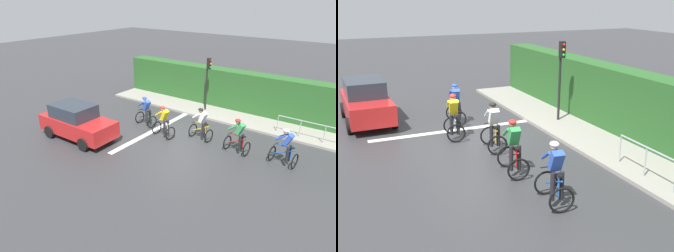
# 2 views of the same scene
# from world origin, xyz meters

# --- Properties ---
(ground_plane) EXTENTS (80.00, 80.00, 0.00)m
(ground_plane) POSITION_xyz_m (0.00, 0.00, 0.00)
(ground_plane) COLOR #333335
(sidewalk_kerb) EXTENTS (2.80, 18.93, 0.12)m
(sidewalk_kerb) POSITION_xyz_m (-4.27, 2.00, 0.06)
(sidewalk_kerb) COLOR gray
(sidewalk_kerb) RESTS_ON ground
(stone_wall_low) EXTENTS (0.44, 18.93, 0.48)m
(stone_wall_low) POSITION_xyz_m (-5.17, 2.00, 0.24)
(stone_wall_low) COLOR gray
(stone_wall_low) RESTS_ON ground
(hedge_wall) EXTENTS (1.10, 18.93, 2.47)m
(hedge_wall) POSITION_xyz_m (-5.47, 2.00, 1.23)
(hedge_wall) COLOR #265623
(hedge_wall) RESTS_ON ground
(road_marking_stop_line) EXTENTS (7.00, 0.30, 0.01)m
(road_marking_stop_line) POSITION_xyz_m (0.00, -1.38, 0.00)
(road_marking_stop_line) COLOR silver
(road_marking_stop_line) RESTS_ON ground
(cyclist_lead) EXTENTS (0.81, 1.16, 1.66)m
(cyclist_lead) POSITION_xyz_m (-0.31, 5.39, 0.80)
(cyclist_lead) COLOR black
(cyclist_lead) RESTS_ON ground
(cyclist_second) EXTENTS (0.79, 1.15, 1.66)m
(cyclist_second) POSITION_xyz_m (-0.14, 3.30, 0.80)
(cyclist_second) COLOR black
(cyclist_second) RESTS_ON ground
(cyclist_mid) EXTENTS (0.80, 1.15, 1.66)m
(cyclist_mid) POSITION_xyz_m (-0.36, 1.23, 0.80)
(cyclist_mid) COLOR black
(cyclist_mid) RESTS_ON ground
(cyclist_fourth) EXTENTS (0.84, 1.17, 1.66)m
(cyclist_fourth) POSITION_xyz_m (0.50, -0.48, 0.80)
(cyclist_fourth) COLOR black
(cyclist_fourth) RESTS_ON ground
(cyclist_trailing) EXTENTS (0.81, 1.16, 1.66)m
(cyclist_trailing) POSITION_xyz_m (-0.09, -2.17, 0.80)
(cyclist_trailing) COLOR black
(cyclist_trailing) RESTS_ON ground
(car_red) EXTENTS (1.97, 4.14, 1.76)m
(car_red) POSITION_xyz_m (3.20, -3.94, 0.87)
(car_red) COLOR #B21E1E
(car_red) RESTS_ON ground
(traffic_light_near_crossing) EXTENTS (0.21, 0.31, 3.34)m
(traffic_light_near_crossing) POSITION_xyz_m (-4.03, -0.61, 2.22)
(traffic_light_near_crossing) COLOR black
(traffic_light_near_crossing) RESTS_ON ground
(pedestrian_railing_kerbside) EXTENTS (0.14, 3.48, 1.03)m
(pedestrian_railing_kerbside) POSITION_xyz_m (-3.37, 5.77, 0.79)
(pedestrian_railing_kerbside) COLOR #999EA3
(pedestrian_railing_kerbside) RESTS_ON ground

